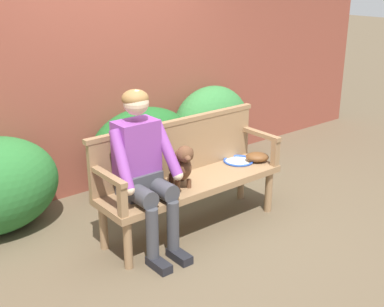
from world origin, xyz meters
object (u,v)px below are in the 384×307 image
at_px(tennis_racket, 237,160).
at_px(dog_on_bench, 181,165).
at_px(garden_bench, 192,187).
at_px(person_seated, 143,166).
at_px(baseball_glove, 257,157).

bearing_deg(tennis_racket, dog_on_bench, -169.88).
distance_m(garden_bench, person_seated, 0.61).
xyz_separation_m(dog_on_bench, baseball_glove, (0.92, 0.01, -0.15)).
height_order(person_seated, baseball_glove, person_seated).
bearing_deg(person_seated, baseball_glove, -0.89).
distance_m(garden_bench, tennis_racket, 0.65).
xyz_separation_m(dog_on_bench, tennis_racket, (0.79, 0.14, -0.19)).
height_order(dog_on_bench, baseball_glove, dog_on_bench).
bearing_deg(baseball_glove, garden_bench, -144.28).
distance_m(person_seated, baseball_glove, 1.30).
xyz_separation_m(garden_bench, dog_on_bench, (-0.15, -0.04, 0.26)).
bearing_deg(garden_bench, dog_on_bench, -165.23).
relative_size(garden_bench, baseball_glove, 7.87).
height_order(garden_bench, person_seated, person_seated).
height_order(garden_bench, dog_on_bench, dog_on_bench).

